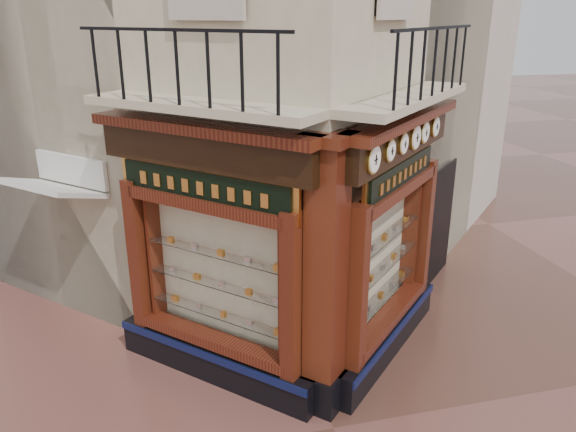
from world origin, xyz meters
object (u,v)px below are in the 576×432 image
object	(u,v)px
clock_a	(373,159)
clock_e	(424,132)
clock_c	(403,144)
signboard_left	(203,187)
awning	(71,329)
signboard_right	(401,173)
clock_d	(415,137)
clock_f	(435,127)
corner_pilaster	(326,284)
clock_b	(390,151)

from	to	relation	value
clock_a	clock_e	size ratio (longest dim) A/B	1.10
clock_e	clock_c	bearing A→B (deg)	180.00
clock_a	signboard_left	bearing A→B (deg)	107.95
clock_e	awning	bearing A→B (deg)	118.58
signboard_right	clock_d	bearing A→B (deg)	-29.82
awning	clock_d	bearing A→B (deg)	-155.08
clock_a	clock_e	bearing A→B (deg)	-0.00
awning	signboard_right	world-z (taller)	signboard_right
clock_f	signboard_left	world-z (taller)	clock_f
corner_pilaster	signboard_left	xyz separation A→B (m)	(-1.46, 1.01, 1.15)
clock_a	clock_b	size ratio (longest dim) A/B	1.24
corner_pilaster	awning	bearing A→B (deg)	95.91
clock_f	clock_e	bearing A→B (deg)	-180.00
clock_b	signboard_right	size ratio (longest dim) A/B	0.16
corner_pilaster	clock_b	world-z (taller)	corner_pilaster
clock_b	signboard_left	world-z (taller)	clock_b
clock_a	clock_e	xyz separation A→B (m)	(1.40, 1.40, 0.00)
clock_f	signboard_right	bearing A→B (deg)	174.49
clock_d	signboard_right	distance (m)	0.57
corner_pilaster	clock_e	xyz separation A→B (m)	(1.97, 1.37, 1.67)
corner_pilaster	clock_e	world-z (taller)	corner_pilaster
clock_e	signboard_left	size ratio (longest dim) A/B	0.16
corner_pilaster	clock_b	xyz separation A→B (m)	(0.97, 0.36, 1.67)
signboard_right	clock_c	bearing A→B (deg)	-160.52
clock_e	signboard_right	bearing A→B (deg)	169.81
clock_a	clock_d	bearing A→B (deg)	-0.00
clock_a	clock_f	size ratio (longest dim) A/B	1.13
clock_a	awning	world-z (taller)	clock_a
clock_d	clock_f	size ratio (longest dim) A/B	1.15
clock_c	clock_d	world-z (taller)	clock_d
clock_f	awning	distance (m)	7.23
clock_e	awning	world-z (taller)	clock_e
signboard_left	signboard_right	distance (m)	2.92
awning	corner_pilaster	bearing A→B (deg)	-174.09
clock_d	awning	distance (m)	6.84
clock_b	signboard_left	size ratio (longest dim) A/B	0.14
corner_pilaster	clock_d	bearing A→B (deg)	-12.40
awning	signboard_right	distance (m)	6.42
clock_b	corner_pilaster	bearing A→B (deg)	155.63
clock_c	signboard_right	xyz separation A→B (m)	(0.14, 0.30, -0.52)
signboard_left	signboard_right	world-z (taller)	signboard_left
clock_b	clock_f	bearing A→B (deg)	0.00
clock_f	clock_a	bearing A→B (deg)	-180.00
clock_e	signboard_right	distance (m)	0.81
clock_c	clock_f	world-z (taller)	clock_f
clock_c	awning	distance (m)	6.67
clock_c	clock_b	bearing A→B (deg)	-180.00
clock_b	clock_e	size ratio (longest dim) A/B	0.89
clock_f	signboard_left	bearing A→B (deg)	145.88
corner_pilaster	clock_d	world-z (taller)	corner_pilaster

